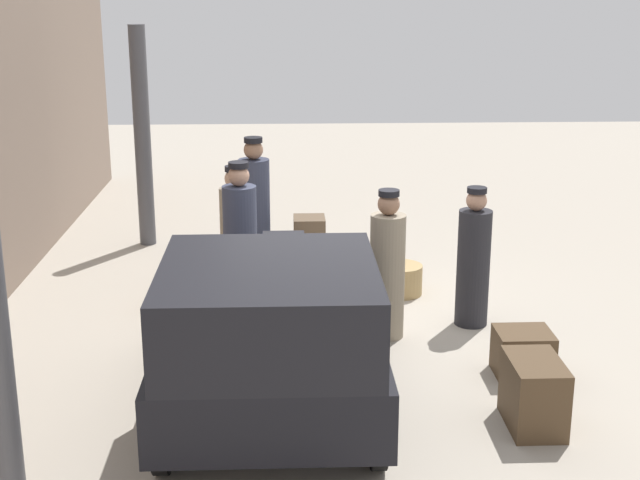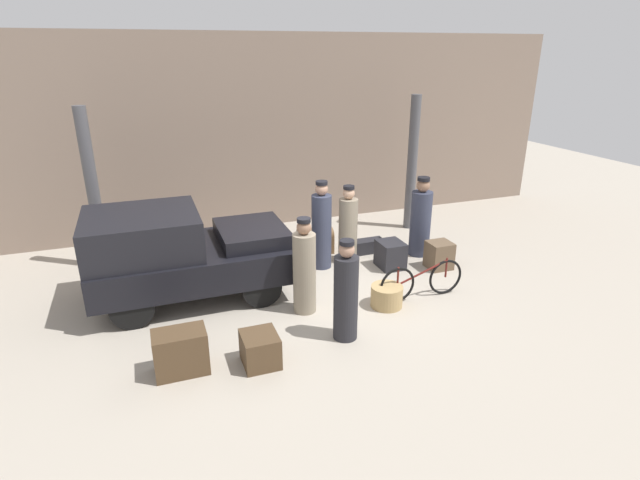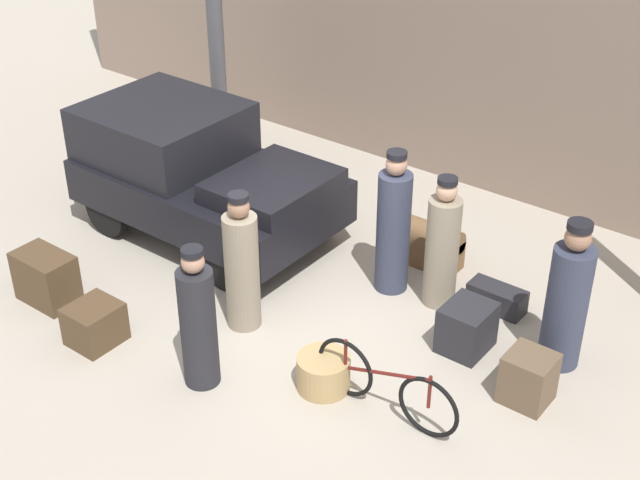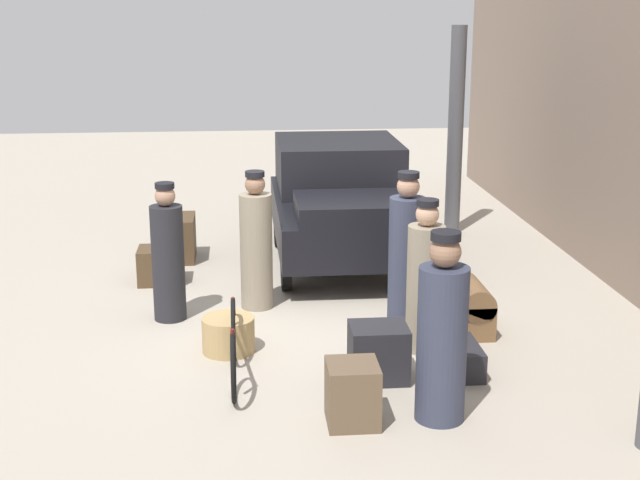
% 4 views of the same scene
% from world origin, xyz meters
% --- Properties ---
extents(ground_plane, '(30.00, 30.00, 0.00)m').
position_xyz_m(ground_plane, '(0.00, 0.00, 0.00)').
color(ground_plane, '#A89E8E').
extents(station_building_facade, '(16.00, 0.15, 4.50)m').
position_xyz_m(station_building_facade, '(0.00, 4.08, 2.25)').
color(station_building_facade, gray).
rests_on(station_building_facade, ground).
extents(canopy_pillar_left, '(0.24, 0.24, 3.17)m').
position_xyz_m(canopy_pillar_left, '(-3.56, 2.62, 1.59)').
color(canopy_pillar_left, '#4C4C51').
rests_on(canopy_pillar_left, ground).
extents(canopy_pillar_right, '(0.24, 0.24, 3.17)m').
position_xyz_m(canopy_pillar_right, '(3.40, 2.62, 1.59)').
color(canopy_pillar_right, '#4C4C51').
rests_on(canopy_pillar_right, ground).
extents(truck, '(3.35, 1.86, 1.60)m').
position_xyz_m(truck, '(-2.19, 0.73, 0.87)').
color(truck, black).
rests_on(truck, ground).
extents(bicycle, '(1.62, 0.04, 0.70)m').
position_xyz_m(bicycle, '(1.75, -0.77, 0.34)').
color(bicycle, black).
rests_on(bicycle, ground).
extents(wicker_basket, '(0.55, 0.55, 0.37)m').
position_xyz_m(wicker_basket, '(1.04, -0.83, 0.19)').
color(wicker_basket, tan).
rests_on(wicker_basket, ground).
extents(porter_carrying_trunk, '(0.38, 0.38, 1.64)m').
position_xyz_m(porter_carrying_trunk, '(-0.33, -0.50, 0.75)').
color(porter_carrying_trunk, gray).
rests_on(porter_carrying_trunk, ground).
extents(porter_lifting_near_truck, '(0.43, 0.43, 1.69)m').
position_xyz_m(porter_lifting_near_truck, '(2.75, 1.01, 0.76)').
color(porter_lifting_near_truck, '#33384C').
rests_on(porter_lifting_near_truck, ground).
extents(porter_with_bicycle, '(0.38, 0.38, 1.61)m').
position_xyz_m(porter_with_bicycle, '(1.17, 1.20, 0.73)').
color(porter_with_bicycle, gray).
rests_on(porter_with_bicycle, ground).
extents(porter_standing_middle, '(0.37, 0.37, 1.59)m').
position_xyz_m(porter_standing_middle, '(-0.01, -1.50, 0.72)').
color(porter_standing_middle, '#232328').
rests_on(porter_standing_middle, ground).
extents(conductor_in_dark_uniform, '(0.39, 0.39, 1.78)m').
position_xyz_m(conductor_in_dark_uniform, '(0.56, 1.11, 0.81)').
color(conductor_in_dark_uniform, '#33384C').
rests_on(conductor_in_dark_uniform, ground).
extents(trunk_umber_medium, '(0.66, 0.29, 0.29)m').
position_xyz_m(trunk_umber_medium, '(1.78, 1.47, 0.14)').
color(trunk_umber_medium, '#232328').
rests_on(trunk_umber_medium, ground).
extents(suitcase_tan_flat, '(0.48, 0.55, 0.54)m').
position_xyz_m(suitcase_tan_flat, '(1.86, 0.61, 0.27)').
color(suitcase_tan_flat, '#232328').
rests_on(suitcase_tan_flat, ground).
extents(suitcase_black_upright, '(0.49, 0.54, 0.46)m').
position_xyz_m(suitcase_black_upright, '(-1.39, -1.73, 0.23)').
color(suitcase_black_upright, '#4C3823').
rests_on(suitcase_black_upright, ground).
extents(trunk_barrel_dark, '(0.75, 0.38, 0.57)m').
position_xyz_m(trunk_barrel_dark, '(0.68, 1.82, 0.29)').
color(trunk_barrel_dark, brown).
rests_on(trunk_barrel_dark, ground).
extents(suitcase_small_leather, '(0.46, 0.44, 0.55)m').
position_xyz_m(suitcase_small_leather, '(2.76, 0.25, 0.27)').
color(suitcase_small_leather, brown).
rests_on(suitcase_small_leather, ground).
extents(trunk_large_brown, '(0.71, 0.45, 0.62)m').
position_xyz_m(trunk_large_brown, '(-2.44, -1.55, 0.31)').
color(trunk_large_brown, '#4C3823').
rests_on(trunk_large_brown, ground).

